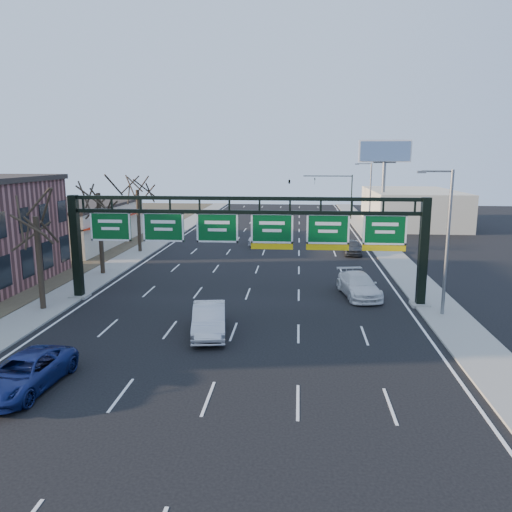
# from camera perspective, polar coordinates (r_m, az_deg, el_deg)

# --- Properties ---
(ground) EXTENTS (160.00, 160.00, 0.00)m
(ground) POSITION_cam_1_polar(r_m,az_deg,el_deg) (26.76, -3.15, -10.07)
(ground) COLOR black
(ground) RESTS_ON ground
(sidewalk_left) EXTENTS (3.00, 120.00, 0.12)m
(sidewalk_left) POSITION_cam_1_polar(r_m,az_deg,el_deg) (48.56, -14.90, -0.61)
(sidewalk_left) COLOR gray
(sidewalk_left) RESTS_ON ground
(sidewalk_right) EXTENTS (3.00, 120.00, 0.12)m
(sidewalk_right) POSITION_cam_1_polar(r_m,az_deg,el_deg) (46.63, 16.22, -1.17)
(sidewalk_right) COLOR gray
(sidewalk_right) RESTS_ON ground
(dirt_strip_left) EXTENTS (21.00, 120.00, 0.06)m
(dirt_strip_left) POSITION_cam_1_polar(r_m,az_deg,el_deg) (53.92, -27.20, -0.37)
(dirt_strip_left) COLOR #473D2B
(dirt_strip_left) RESTS_ON ground
(lane_markings) EXTENTS (21.60, 120.00, 0.01)m
(lane_markings) POSITION_cam_1_polar(r_m,az_deg,el_deg) (45.86, 0.33, -0.98)
(lane_markings) COLOR white
(lane_markings) RESTS_ON ground
(sign_gantry) EXTENTS (24.60, 1.20, 7.20)m
(sign_gantry) POSITION_cam_1_polar(r_m,az_deg,el_deg) (33.25, -1.04, 2.44)
(sign_gantry) COLOR black
(sign_gantry) RESTS_ON ground
(cream_strip) EXTENTS (10.90, 18.40, 4.70)m
(cream_strip) POSITION_cam_1_polar(r_m,az_deg,el_deg) (59.70, -19.98, 3.49)
(cream_strip) COLOR beige
(cream_strip) RESTS_ON ground
(building_right_distant) EXTENTS (12.00, 20.00, 5.00)m
(building_right_distant) POSITION_cam_1_polar(r_m,az_deg,el_deg) (76.80, 17.32, 5.34)
(building_right_distant) COLOR beige
(building_right_distant) RESTS_ON ground
(tree_gantry) EXTENTS (3.60, 3.60, 8.48)m
(tree_gantry) POSITION_cam_1_polar(r_m,az_deg,el_deg) (34.00, -24.03, 5.88)
(tree_gantry) COLOR black
(tree_gantry) RESTS_ON sidewalk_left
(tree_mid) EXTENTS (3.60, 3.60, 9.24)m
(tree_mid) POSITION_cam_1_polar(r_m,az_deg,el_deg) (42.97, -17.68, 8.23)
(tree_mid) COLOR black
(tree_mid) RESTS_ON sidewalk_left
(tree_far) EXTENTS (3.60, 3.60, 8.86)m
(tree_far) POSITION_cam_1_polar(r_m,az_deg,el_deg) (52.36, -13.46, 8.49)
(tree_far) COLOR black
(tree_far) RESTS_ON sidewalk_left
(streetlight_near) EXTENTS (2.15, 0.22, 9.00)m
(streetlight_near) POSITION_cam_1_polar(r_m,az_deg,el_deg) (32.27, 20.87, 2.24)
(streetlight_near) COLOR slate
(streetlight_near) RESTS_ON sidewalk_right
(streetlight_far) EXTENTS (2.15, 0.22, 9.00)m
(streetlight_far) POSITION_cam_1_polar(r_m,az_deg,el_deg) (65.45, 12.81, 6.91)
(streetlight_far) COLOR slate
(streetlight_far) RESTS_ON sidewalk_right
(billboard_right) EXTENTS (7.00, 0.50, 12.00)m
(billboard_right) POSITION_cam_1_polar(r_m,az_deg,el_deg) (70.59, 14.47, 10.36)
(billboard_right) COLOR slate
(billboard_right) RESTS_ON ground
(traffic_signal_mast) EXTENTS (10.16, 0.54, 7.00)m
(traffic_signal_mast) POSITION_cam_1_polar(r_m,az_deg,el_deg) (79.82, 6.50, 8.14)
(traffic_signal_mast) COLOR black
(traffic_signal_mast) RESTS_ON ground
(car_blue_suv) EXTENTS (2.82, 5.45, 1.47)m
(car_blue_suv) POSITION_cam_1_polar(r_m,az_deg,el_deg) (23.81, -24.94, -12.03)
(car_blue_suv) COLOR navy
(car_blue_suv) RESTS_ON ground
(car_silver_sedan) EXTENTS (2.54, 5.31, 1.68)m
(car_silver_sedan) POSITION_cam_1_polar(r_m,az_deg,el_deg) (28.08, -5.38, -7.25)
(car_silver_sedan) COLOR #B1B1B6
(car_silver_sedan) RESTS_ON ground
(car_white_wagon) EXTENTS (3.13, 5.82, 1.60)m
(car_white_wagon) POSITION_cam_1_polar(r_m,az_deg,el_deg) (36.13, 11.64, -3.28)
(car_white_wagon) COLOR white
(car_white_wagon) RESTS_ON ground
(car_grey_far) EXTENTS (1.89, 4.38, 1.47)m
(car_grey_far) POSITION_cam_1_polar(r_m,az_deg,el_deg) (51.64, 10.98, 1.02)
(car_grey_far) COLOR #3A3C3F
(car_grey_far) RESTS_ON ground
(car_silver_distant) EXTENTS (2.45, 5.07, 1.60)m
(car_silver_distant) POSITION_cam_1_polar(r_m,az_deg,el_deg) (56.26, 0.56, 2.12)
(car_silver_distant) COLOR #B0B0B5
(car_silver_distant) RESTS_ON ground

